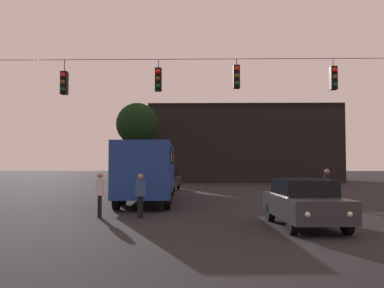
{
  "coord_description": "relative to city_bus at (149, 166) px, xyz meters",
  "views": [
    {
      "loc": [
        0.11,
        -4.42,
        2.03
      ],
      "look_at": [
        -0.2,
        10.79,
        2.73
      ],
      "focal_mm": 39.56,
      "sensor_mm": 36.0,
      "label": 1
    }
  ],
  "objects": [
    {
      "name": "ground_plane",
      "position": [
        2.66,
        6.2,
        -1.87
      ],
      "size": [
        168.0,
        168.0,
        0.0
      ],
      "primitive_type": "plane",
      "color": "black",
      "rests_on": "ground"
    },
    {
      "name": "overhead_signal_span",
      "position": [
        2.66,
        -5.54,
        2.16
      ],
      "size": [
        18.52,
        0.44,
        6.9
      ],
      "color": "black",
      "rests_on": "ground"
    },
    {
      "name": "city_bus",
      "position": [
        0.0,
        0.0,
        0.0
      ],
      "size": [
        3.02,
        11.1,
        3.0
      ],
      "color": "navy",
      "rests_on": "ground"
    },
    {
      "name": "car_near_right",
      "position": [
        6.09,
        -9.07,
        -1.07
      ],
      "size": [
        2.04,
        4.42,
        1.52
      ],
      "color": "#2D2D33",
      "rests_on": "ground"
    },
    {
      "name": "car_far_left",
      "position": [
        0.12,
        9.17,
        -1.07
      ],
      "size": [
        2.09,
        4.43,
        1.52
      ],
      "color": "#2D2D33",
      "rests_on": "ground"
    },
    {
      "name": "pedestrian_crossing_left",
      "position": [
        0.52,
        -6.92,
        -0.95
      ],
      "size": [
        0.34,
        0.42,
        1.63
      ],
      "color": "black",
      "rests_on": "ground"
    },
    {
      "name": "pedestrian_crossing_center",
      "position": [
        8.59,
        -3.1,
        -0.86
      ],
      "size": [
        0.32,
        0.41,
        1.77
      ],
      "color": "black",
      "rests_on": "ground"
    },
    {
      "name": "pedestrian_crossing_right",
      "position": [
        -1.02,
        -6.85,
        -0.92
      ],
      "size": [
        0.29,
        0.39,
        1.67
      ],
      "color": "black",
      "rests_on": "ground"
    },
    {
      "name": "corner_building",
      "position": [
        7.55,
        27.54,
        2.33
      ],
      "size": [
        20.67,
        12.04,
        8.39
      ],
      "color": "black",
      "rests_on": "ground"
    },
    {
      "name": "tree_left_silhouette",
      "position": [
        -3.31,
        17.53,
        3.91
      ],
      "size": [
        4.05,
        4.05,
        7.83
      ],
      "color": "black",
      "rests_on": "ground"
    }
  ]
}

